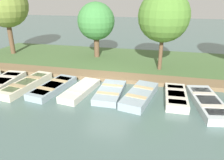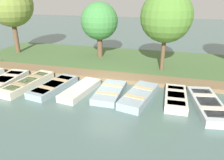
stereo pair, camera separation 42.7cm
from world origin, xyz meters
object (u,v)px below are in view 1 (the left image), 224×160
Objects in this scene: rowboat_2 at (26,84)px; rowboat_4 at (80,90)px; rowboat_3 at (53,87)px; rowboat_7 at (176,97)px; rowboat_8 at (208,103)px; park_tree_far_left at (5,5)px; rowboat_5 at (110,92)px; park_tree_left at (96,22)px; rowboat_1 at (1,83)px; park_tree_center at (164,16)px; rowboat_6 at (140,95)px.

rowboat_2 is 1.19× the size of rowboat_4.
rowboat_3 is 6.58m from rowboat_7.
rowboat_8 is 0.61× the size of park_tree_far_left.
park_tree_left is (-6.56, -2.71, 2.80)m from rowboat_5.
rowboat_8 is (-0.11, 11.26, 0.01)m from rowboat_1.
park_tree_left is (-0.61, 7.42, -1.16)m from park_tree_far_left.
park_tree_left is at bearing 169.76° from rowboat_2.
rowboat_1 is 11.27m from rowboat_8.
rowboat_5 is at bearing 102.45° from rowboat_3.
rowboat_4 is at bearing 99.74° from rowboat_3.
rowboat_7 is at bearing -112.41° from rowboat_8.
rowboat_4 reaches higher than rowboat_1.
rowboat_3 is 0.63× the size of park_tree_center.
rowboat_7 is at bearing 102.37° from rowboat_4.
rowboat_2 is at bearing 40.78° from park_tree_far_left.
rowboat_8 is at bearing 48.13° from park_tree_left.
park_tree_center reaches higher than rowboat_1.
rowboat_2 reaches higher than rowboat_1.
rowboat_1 is at bearing -28.72° from park_tree_left.
park_tree_left is at bearing 94.72° from park_tree_far_left.
rowboat_4 is (-0.03, 3.23, -0.03)m from rowboat_2.
rowboat_3 is 10.03m from park_tree_far_left.
park_tree_center reaches higher than rowboat_3.
rowboat_3 reaches higher than rowboat_5.
rowboat_5 is at bearing -82.45° from rowboat_6.
park_tree_far_left is at bearing -121.86° from rowboat_8.
rowboat_1 is 0.60× the size of park_tree_far_left.
rowboat_3 is at bearing 98.36° from rowboat_2.
rowboat_7 is (-0.15, 3.35, 0.02)m from rowboat_5.
rowboat_2 is at bearing -88.68° from rowboat_7.
rowboat_8 is at bearing 87.64° from rowboat_5.
rowboat_5 is 12.40m from park_tree_far_left.
park_tree_center reaches higher than rowboat_8.
rowboat_2 reaches higher than rowboat_3.
rowboat_1 is 1.07× the size of rowboat_3.
rowboat_3 is 8.02m from rowboat_8.
rowboat_3 is 1.61m from rowboat_4.
rowboat_2 reaches higher than rowboat_7.
rowboat_4 is 7.35m from park_tree_left.
rowboat_8 is 6.27m from park_tree_center.
rowboat_2 is 3.23m from rowboat_4.
rowboat_3 is 0.75× the size of park_tree_left.
park_tree_left is at bearing 148.25° from rowboat_1.
rowboat_2 is (-0.10, 1.62, 0.03)m from rowboat_1.
rowboat_8 is (0.18, 4.80, 0.02)m from rowboat_5.
park_tree_far_left reaches higher than rowboat_6.
rowboat_1 is 0.98× the size of rowboat_8.
rowboat_7 reaches higher than rowboat_3.
park_tree_left is 5.58m from park_tree_center.
rowboat_7 is 15.20m from park_tree_far_left.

